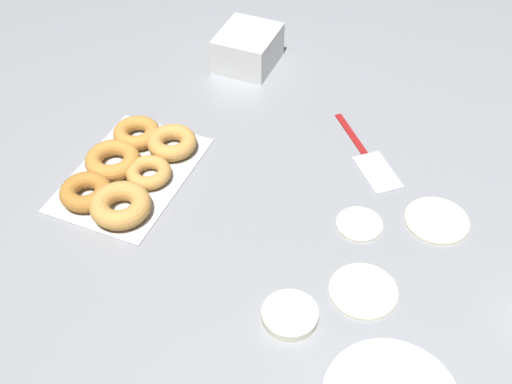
# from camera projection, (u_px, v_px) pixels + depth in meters

# --- Properties ---
(ground_plane) EXTENTS (3.00, 3.00, 0.00)m
(ground_plane) POSITION_uv_depth(u_px,v_px,m) (326.00, 223.00, 1.15)
(ground_plane) COLOR gray
(pancake_0) EXTENTS (0.08, 0.08, 0.01)m
(pancake_0) POSITION_uv_depth(u_px,v_px,m) (359.00, 223.00, 1.14)
(pancake_0) COLOR beige
(pancake_0) RESTS_ON ground_plane
(pancake_1) EXTENTS (0.11, 0.11, 0.01)m
(pancake_1) POSITION_uv_depth(u_px,v_px,m) (363.00, 290.00, 1.04)
(pancake_1) COLOR beige
(pancake_1) RESTS_ON ground_plane
(pancake_2) EXTENTS (0.11, 0.11, 0.01)m
(pancake_2) POSITION_uv_depth(u_px,v_px,m) (437.00, 220.00, 1.15)
(pancake_2) COLOR beige
(pancake_2) RESTS_ON ground_plane
(pancake_3) EXTENTS (0.09, 0.09, 0.02)m
(pancake_3) POSITION_uv_depth(u_px,v_px,m) (290.00, 315.00, 1.00)
(pancake_3) COLOR silver
(pancake_3) RESTS_ON ground_plane
(donut_tray) EXTENTS (0.31, 0.21, 0.04)m
(donut_tray) POSITION_uv_depth(u_px,v_px,m) (129.00, 170.00, 1.22)
(donut_tray) COLOR silver
(donut_tray) RESTS_ON ground_plane
(container_stack) EXTENTS (0.14, 0.12, 0.08)m
(container_stack) POSITION_uv_depth(u_px,v_px,m) (248.00, 48.00, 1.47)
(container_stack) COLOR white
(container_stack) RESTS_ON ground_plane
(spatula) EXTENTS (0.21, 0.19, 0.01)m
(spatula) POSITION_uv_depth(u_px,v_px,m) (371.00, 163.00, 1.26)
(spatula) COLOR maroon
(spatula) RESTS_ON ground_plane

